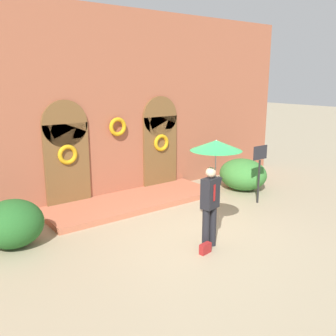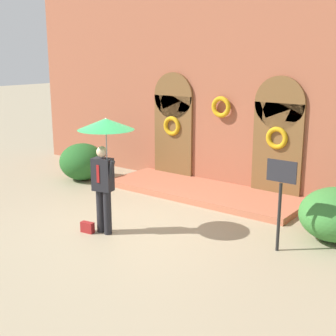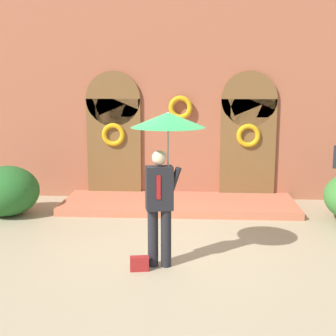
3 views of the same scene
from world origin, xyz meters
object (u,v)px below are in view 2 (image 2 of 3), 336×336
object	(u,v)px
person_with_umbrella	(105,141)
shrub_left	(82,162)
sign_post	(281,190)
handbag	(87,227)

from	to	relation	value
person_with_umbrella	shrub_left	distance (m)	4.59
person_with_umbrella	shrub_left	size ratio (longest dim) A/B	1.77
sign_post	shrub_left	distance (m)	6.76
sign_post	person_with_umbrella	bearing A→B (deg)	-157.03
handbag	sign_post	distance (m)	3.93
person_with_umbrella	sign_post	distance (m)	3.43
person_with_umbrella	shrub_left	bearing A→B (deg)	143.71
handbag	sign_post	xyz separation A→B (m)	(3.47, 1.51, 1.05)
handbag	shrub_left	distance (m)	4.22
person_with_umbrella	handbag	world-z (taller)	person_with_umbrella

